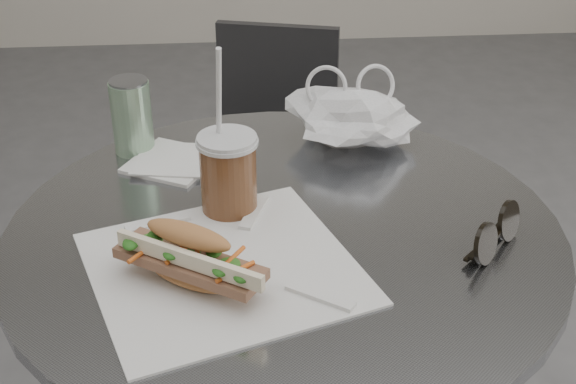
{
  "coord_description": "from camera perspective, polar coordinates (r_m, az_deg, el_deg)",
  "views": [
    {
      "loc": [
        -0.06,
        -0.71,
        1.33
      ],
      "look_at": [
        0.01,
        0.21,
        0.79
      ],
      "focal_mm": 50.0,
      "sensor_mm": 36.0,
      "label": 1
    }
  ],
  "objects": [
    {
      "name": "iced_coffee",
      "position": [
        1.1,
        -4.27,
        1.38
      ],
      "size": [
        0.09,
        0.09,
        0.25
      ],
      "color": "brown",
      "rests_on": "cafe_table"
    },
    {
      "name": "sunglasses",
      "position": [
        1.07,
        14.5,
        -2.95
      ],
      "size": [
        0.1,
        0.11,
        0.06
      ],
      "rotation": [
        0.0,
        0.0,
        0.83
      ],
      "color": "black",
      "rests_on": "cafe_table"
    },
    {
      "name": "chair_far",
      "position": [
        1.98,
        -1.42,
        -0.3
      ],
      "size": [
        0.38,
        0.41,
        0.71
      ],
      "rotation": [
        0.0,
        0.0,
        2.89
      ],
      "color": "#313234",
      "rests_on": "ground"
    },
    {
      "name": "banh_mi",
      "position": [
        0.97,
        -7.01,
        -4.64
      ],
      "size": [
        0.24,
        0.21,
        0.08
      ],
      "rotation": [
        0.0,
        0.0,
        -0.57
      ],
      "color": "#C57F4A",
      "rests_on": "sandwich_paper"
    },
    {
      "name": "plastic_bag",
      "position": [
        1.28,
        4.52,
        5.12
      ],
      "size": [
        0.2,
        0.15,
        0.1
      ],
      "primitive_type": null,
      "rotation": [
        0.0,
        0.0,
        -0.03
      ],
      "color": "white",
      "rests_on": "cafe_table"
    },
    {
      "name": "drink_can",
      "position": [
        1.29,
        -11.05,
        5.32
      ],
      "size": [
        0.06,
        0.06,
        0.12
      ],
      "color": "#5FA364",
      "rests_on": "cafe_table"
    },
    {
      "name": "cafe_table",
      "position": [
        1.26,
        -0.26,
        -13.12
      ],
      "size": [
        0.76,
        0.76,
        0.74
      ],
      "color": "slate",
      "rests_on": "ground"
    },
    {
      "name": "napkin_stack",
      "position": [
        1.26,
        -8.25,
        2.2
      ],
      "size": [
        0.16,
        0.16,
        0.01
      ],
      "color": "white",
      "rests_on": "cafe_table"
    },
    {
      "name": "sandwich_paper",
      "position": [
        1.01,
        -4.63,
        -5.42
      ],
      "size": [
        0.4,
        0.39,
        0.0
      ],
      "primitive_type": "cube",
      "rotation": [
        0.0,
        0.0,
        0.34
      ],
      "color": "white",
      "rests_on": "cafe_table"
    }
  ]
}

